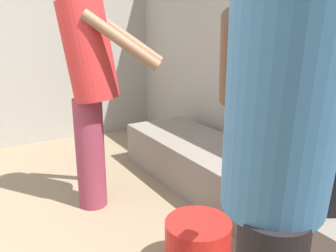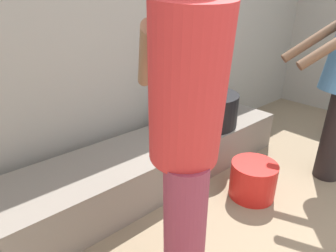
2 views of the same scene
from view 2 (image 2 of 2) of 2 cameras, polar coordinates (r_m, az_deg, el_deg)
name	(u,v)px [view 2 (image 2 of 2)]	position (r m, az deg, el deg)	size (l,w,h in m)	color
block_enclosure_rear	(147,49)	(2.68, -4.23, 15.27)	(5.43, 0.20, 2.00)	#9E998E
hearth_ledge	(159,160)	(2.40, -1.77, -6.81)	(2.49, 0.60, 0.36)	slate
cooking_pot_main	(207,109)	(2.61, 7.80, 3.47)	(0.56, 0.56, 0.74)	black
cook_in_red_shirt	(186,128)	(1.15, 3.66, -0.45)	(0.63, 0.74, 1.63)	#8C3347
bucket_red_plastic	(253,180)	(2.31, 16.70, -10.30)	(0.35, 0.35, 0.28)	red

